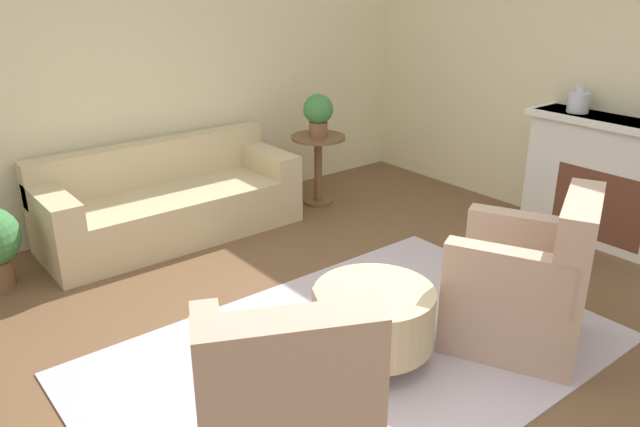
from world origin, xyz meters
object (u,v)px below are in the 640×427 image
object	(u,v)px
ottoman_table	(374,316)
potted_plant_on_side_table	(318,112)
vase_mantel_near	(579,102)
armchair_left	(283,412)
side_table	(318,158)
armchair_right	(527,288)
couch	(170,203)

from	to	relation	value
ottoman_table	potted_plant_on_side_table	bearing A→B (deg)	58.52
vase_mantel_near	ottoman_table	bearing A→B (deg)	-171.32
armchair_left	side_table	distance (m)	3.73
ottoman_table	side_table	bearing A→B (deg)	58.52
armchair_right	vase_mantel_near	size ratio (longest dim) A/B	4.48
armchair_left	side_table	size ratio (longest dim) A/B	1.49
vase_mantel_near	couch	bearing A→B (deg)	143.22
side_table	potted_plant_on_side_table	xyz separation A→B (m)	(0.00, 0.00, 0.46)
armchair_left	ottoman_table	xyz separation A→B (m)	(1.00, 0.46, -0.09)
vase_mantel_near	armchair_left	bearing A→B (deg)	-166.80
couch	armchair_right	bearing A→B (deg)	-72.06
ottoman_table	potted_plant_on_side_table	world-z (taller)	potted_plant_on_side_table
ottoman_table	potted_plant_on_side_table	distance (m)	2.84
side_table	potted_plant_on_side_table	distance (m)	0.46
armchair_right	ottoman_table	distance (m)	1.00
potted_plant_on_side_table	side_table	bearing A→B (deg)	-116.57
couch	vase_mantel_near	size ratio (longest dim) A/B	9.59
couch	armchair_left	size ratio (longest dim) A/B	2.14
ottoman_table	vase_mantel_near	world-z (taller)	vase_mantel_near
armchair_left	side_table	xyz separation A→B (m)	(2.44, 2.82, 0.09)
couch	potted_plant_on_side_table	world-z (taller)	potted_plant_on_side_table
armchair_right	potted_plant_on_side_table	xyz separation A→B (m)	(0.56, 2.82, 0.55)
couch	side_table	size ratio (longest dim) A/B	3.19
ottoman_table	side_table	xyz separation A→B (m)	(1.44, 2.36, 0.18)
armchair_right	side_table	distance (m)	2.88
couch	ottoman_table	bearing A→B (deg)	-87.87
side_table	vase_mantel_near	distance (m)	2.45
armchair_right	side_table	bearing A→B (deg)	78.74
armchair_right	ottoman_table	world-z (taller)	armchair_right
side_table	armchair_left	bearing A→B (deg)	-130.92
couch	vase_mantel_near	bearing A→B (deg)	-36.78
ottoman_table	couch	bearing A→B (deg)	92.13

